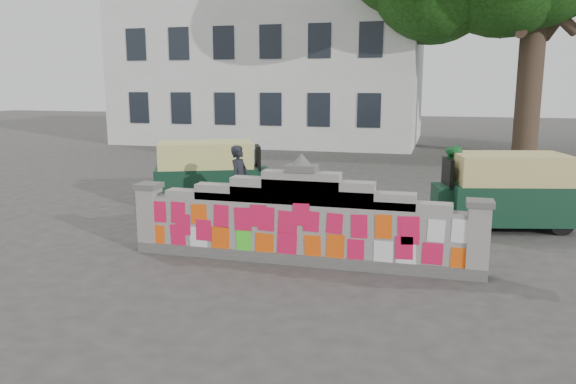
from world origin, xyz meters
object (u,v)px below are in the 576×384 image
(pedestrian, at_px, (452,186))
(rickshaw_left, at_px, (210,173))
(rickshaw_right, at_px, (504,190))
(cyclist_bike, at_px, (240,204))
(cyclist_rider, at_px, (240,191))

(pedestrian, xyz_separation_m, rickshaw_left, (-6.18, 0.51, -0.03))
(rickshaw_left, xyz_separation_m, rickshaw_right, (7.32, -0.49, -0.01))
(cyclist_bike, distance_m, cyclist_rider, 0.32)
(pedestrian, height_order, rickshaw_left, pedestrian)
(cyclist_rider, height_order, rickshaw_left, rickshaw_left)
(pedestrian, distance_m, rickshaw_right, 1.14)
(cyclist_bike, height_order, pedestrian, pedestrian)
(cyclist_rider, xyz_separation_m, pedestrian, (4.70, 1.22, 0.12))
(rickshaw_right, bearing_deg, cyclist_rider, -1.71)
(cyclist_bike, bearing_deg, pedestrian, -66.69)
(cyclist_rider, relative_size, rickshaw_left, 0.50)
(cyclist_rider, xyz_separation_m, rickshaw_right, (5.83, 1.25, 0.08))
(pedestrian, height_order, rickshaw_right, pedestrian)
(cyclist_bike, height_order, cyclist_rider, cyclist_rider)
(rickshaw_left, bearing_deg, cyclist_bike, -73.22)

